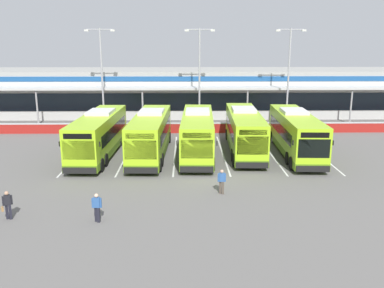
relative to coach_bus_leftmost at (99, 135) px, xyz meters
The scene contains 20 objects.
ground_plane 10.37m from the coach_bus_leftmost, 32.87° to the right, with size 200.00×200.00×0.00m, color #605E5B.
terminal_building 23.05m from the coach_bus_leftmost, 68.12° to the left, with size 70.00×13.00×6.00m.
red_barrier_wall 12.46m from the coach_bus_leftmost, 46.24° to the left, with size 60.00×0.40×1.10m.
coach_bus_leftmost is the anchor object (origin of this frame).
coach_bus_left_centre 4.41m from the coach_bus_leftmost, ahead, with size 3.28×12.24×3.78m.
coach_bus_centre 8.45m from the coach_bus_leftmost, ahead, with size 3.28×12.24×3.78m.
coach_bus_right_centre 12.68m from the coach_bus_leftmost, ahead, with size 3.28×12.24×3.78m.
coach_bus_rightmost 16.92m from the coach_bus_leftmost, ahead, with size 3.28×12.24×3.78m.
bay_stripe_far_west 2.66m from the coach_bus_leftmost, 166.64° to the left, with size 0.14×13.00×0.01m, color silver.
bay_stripe_west 2.93m from the coach_bus_leftmost, 11.33° to the left, with size 0.14×13.00×0.01m, color silver.
bay_stripe_mid_west 6.73m from the coach_bus_leftmost, ahead, with size 0.14×13.00×0.01m, color silver.
bay_stripe_centre 10.84m from the coach_bus_leftmost, ahead, with size 0.14×13.00×0.01m, color silver.
bay_stripe_mid_east 14.99m from the coach_bus_leftmost, ahead, with size 0.14×13.00×0.01m, color silver.
bay_stripe_east 19.17m from the coach_bus_leftmost, ahead, with size 0.14×13.00×0.01m, color silver.
pedestrian_with_handbag 13.40m from the coach_bus_leftmost, 100.41° to the right, with size 0.64×0.44×1.62m.
pedestrian_in_dark_coat 13.59m from the coach_bus_leftmost, 44.29° to the right, with size 0.53×0.31×1.62m.
pedestrian_child 13.86m from the coach_bus_leftmost, 79.26° to the right, with size 0.53×0.31×1.62m.
lamp_post_west 12.36m from the coach_bus_leftmost, 98.74° to the left, with size 3.24×0.28×11.00m.
lamp_post_centre 15.09m from the coach_bus_leftmost, 51.35° to the left, with size 3.24×0.28×11.00m.
lamp_post_east 22.32m from the coach_bus_leftmost, 30.56° to the left, with size 3.24×0.28×11.00m.
Camera 1 is at (-1.23, -28.80, 9.49)m, focal length 38.35 mm.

